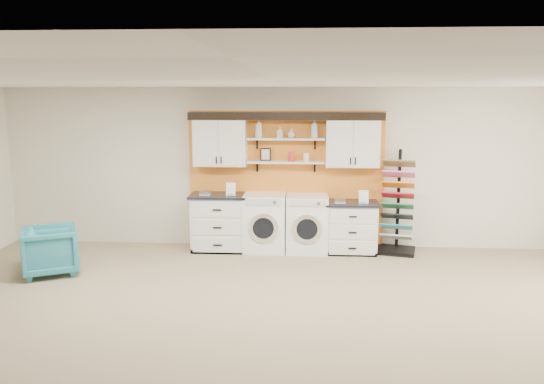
# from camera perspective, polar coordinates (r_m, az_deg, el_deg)

# --- Properties ---
(floor) EXTENTS (10.00, 10.00, 0.00)m
(floor) POSITION_cam_1_polar(r_m,az_deg,el_deg) (5.88, 0.13, -16.49)
(floor) COLOR gray
(floor) RESTS_ON ground
(ceiling) EXTENTS (10.00, 10.00, 0.00)m
(ceiling) POSITION_cam_1_polar(r_m,az_deg,el_deg) (5.25, 0.14, 11.94)
(ceiling) COLOR white
(ceiling) RESTS_ON wall_back
(wall_back) EXTENTS (10.00, 0.00, 10.00)m
(wall_back) POSITION_cam_1_polar(r_m,az_deg,el_deg) (9.33, 1.52, 2.59)
(wall_back) COLOR beige
(wall_back) RESTS_ON floor
(accent_panel) EXTENTS (3.40, 0.07, 2.40)m
(accent_panel) POSITION_cam_1_polar(r_m,az_deg,el_deg) (9.32, 1.51, 1.35)
(accent_panel) COLOR orange
(accent_panel) RESTS_ON wall_back
(upper_cabinet_left) EXTENTS (0.90, 0.35, 0.84)m
(upper_cabinet_left) POSITION_cam_1_polar(r_m,az_deg,el_deg) (9.18, -5.61, 5.44)
(upper_cabinet_left) COLOR silver
(upper_cabinet_left) RESTS_ON wall_back
(upper_cabinet_right) EXTENTS (0.90, 0.35, 0.84)m
(upper_cabinet_right) POSITION_cam_1_polar(r_m,az_deg,el_deg) (9.10, 8.65, 5.33)
(upper_cabinet_right) COLOR silver
(upper_cabinet_right) RESTS_ON wall_back
(shelf_lower) EXTENTS (1.32, 0.28, 0.03)m
(shelf_lower) POSITION_cam_1_polar(r_m,az_deg,el_deg) (9.11, 1.49, 3.24)
(shelf_lower) COLOR silver
(shelf_lower) RESTS_ON wall_back
(shelf_upper) EXTENTS (1.32, 0.28, 0.03)m
(shelf_upper) POSITION_cam_1_polar(r_m,az_deg,el_deg) (9.07, 1.50, 5.74)
(shelf_upper) COLOR silver
(shelf_upper) RESTS_ON wall_back
(crown_molding) EXTENTS (3.30, 0.41, 0.13)m
(crown_molding) POSITION_cam_1_polar(r_m,az_deg,el_deg) (9.06, 1.51, 8.26)
(crown_molding) COLOR black
(crown_molding) RESTS_ON wall_back
(picture_frame) EXTENTS (0.18, 0.02, 0.22)m
(picture_frame) POSITION_cam_1_polar(r_m,az_deg,el_deg) (9.16, -0.69, 4.07)
(picture_frame) COLOR black
(picture_frame) RESTS_ON shelf_lower
(canister_red) EXTENTS (0.11, 0.11, 0.16)m
(canister_red) POSITION_cam_1_polar(r_m,az_deg,el_deg) (9.10, 2.12, 3.82)
(canister_red) COLOR red
(canister_red) RESTS_ON shelf_lower
(canister_cream) EXTENTS (0.10, 0.10, 0.14)m
(canister_cream) POSITION_cam_1_polar(r_m,az_deg,el_deg) (9.10, 3.70, 3.75)
(canister_cream) COLOR silver
(canister_cream) RESTS_ON shelf_lower
(base_cabinet_left) EXTENTS (1.01, 0.66, 0.98)m
(base_cabinet_left) POSITION_cam_1_polar(r_m,az_deg,el_deg) (9.25, -5.60, -3.25)
(base_cabinet_left) COLOR silver
(base_cabinet_left) RESTS_ON floor
(base_cabinet_right) EXTENTS (0.90, 0.66, 0.88)m
(base_cabinet_right) POSITION_cam_1_polar(r_m,az_deg,el_deg) (9.19, 8.50, -3.73)
(base_cabinet_right) COLOR silver
(base_cabinet_right) RESTS_ON floor
(washer) EXTENTS (0.71, 0.71, 0.99)m
(washer) POSITION_cam_1_polar(r_m,az_deg,el_deg) (9.16, -0.78, -3.30)
(washer) COLOR white
(washer) RESTS_ON floor
(dryer) EXTENTS (0.70, 0.71, 0.98)m
(dryer) POSITION_cam_1_polar(r_m,az_deg,el_deg) (9.14, 3.78, -3.39)
(dryer) COLOR white
(dryer) RESTS_ON floor
(sample_rack) EXTENTS (0.75, 0.67, 1.76)m
(sample_rack) POSITION_cam_1_polar(r_m,az_deg,el_deg) (9.30, 13.27, -3.03)
(sample_rack) COLOR black
(sample_rack) RESTS_ON floor
(armchair) EXTENTS (1.04, 1.03, 0.71)m
(armchair) POSITION_cam_1_polar(r_m,az_deg,el_deg) (8.69, -22.67, -5.82)
(armchair) COLOR teal
(armchair) RESTS_ON floor
(soap_bottle_a) EXTENTS (0.18, 0.17, 0.32)m
(soap_bottle_a) POSITION_cam_1_polar(r_m,az_deg,el_deg) (9.09, -1.43, 6.86)
(soap_bottle_a) COLOR silver
(soap_bottle_a) RESTS_ON shelf_upper
(soap_bottle_b) EXTENTS (0.11, 0.10, 0.19)m
(soap_bottle_b) POSITION_cam_1_polar(r_m,az_deg,el_deg) (9.07, 0.87, 6.44)
(soap_bottle_b) COLOR silver
(soap_bottle_b) RESTS_ON shelf_upper
(soap_bottle_c) EXTENTS (0.14, 0.14, 0.16)m
(soap_bottle_c) POSITION_cam_1_polar(r_m,az_deg,el_deg) (9.06, 2.09, 6.33)
(soap_bottle_c) COLOR silver
(soap_bottle_c) RESTS_ON shelf_upper
(soap_bottle_d) EXTENTS (0.15, 0.15, 0.33)m
(soap_bottle_d) POSITION_cam_1_polar(r_m,az_deg,el_deg) (9.06, 4.58, 6.84)
(soap_bottle_d) COLOR silver
(soap_bottle_d) RESTS_ON shelf_upper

